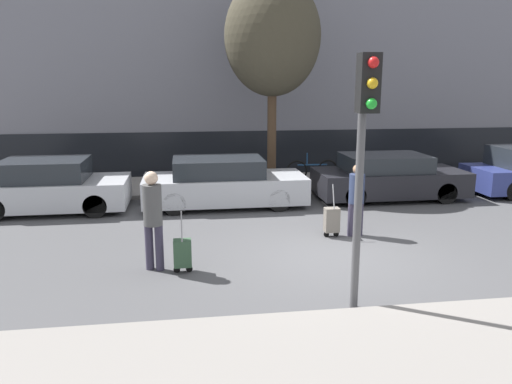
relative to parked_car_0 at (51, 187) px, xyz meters
name	(u,v)px	position (x,y,z in m)	size (l,w,h in m)	color
ground_plane	(331,256)	(6.34, -4.52, -0.65)	(80.00, 80.00, 0.00)	#4C4C4F
sidewalk_near	(417,354)	(6.34, -8.27, -0.59)	(28.00, 2.50, 0.12)	gray
sidewalk_far	(270,183)	(6.34, 2.48, -0.59)	(28.00, 3.00, 0.12)	gray
building_facade	(256,28)	(6.34, 5.74, 4.67)	(28.00, 2.17, 10.67)	slate
parked_car_0	(51,187)	(0.00, 0.00, 0.00)	(3.91, 1.91, 1.39)	#B7BABF
parked_car_1	(223,183)	(4.57, -0.06, -0.02)	(4.43, 1.88, 1.33)	#B7BABF
parked_car_2	(388,178)	(9.43, 0.11, -0.03)	(4.31, 1.91, 1.31)	black
pedestrian_left	(153,214)	(2.94, -4.73, 0.40)	(0.34, 0.34, 1.84)	#383347
trolley_left	(183,253)	(3.44, -4.94, -0.29)	(0.34, 0.29, 1.15)	#335138
pedestrian_right	(356,196)	(7.27, -3.26, 0.26)	(0.35, 0.34, 1.61)	#383347
trolley_right	(332,220)	(6.72, -3.27, -0.26)	(0.34, 0.29, 1.20)	slate
traffic_light	(364,133)	(6.03, -6.88, 2.03)	(0.28, 0.47, 3.76)	#515154
parked_bicycle	(312,170)	(7.73, 2.35, -0.16)	(1.77, 0.06, 0.96)	black
bare_tree_near_crossing	(272,37)	(6.28, 1.93, 4.03)	(2.92, 2.92, 6.37)	#4C3826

